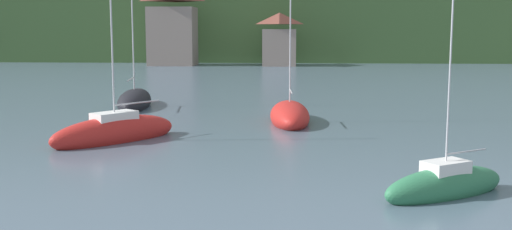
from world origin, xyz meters
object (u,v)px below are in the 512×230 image
(shore_building_westcentral, at_px, (173,27))
(sailboat_far_3, at_px, (290,116))
(sailboat_mid_2, at_px, (115,132))
(shore_building_central, at_px, (279,40))
(sailboat_far_9, at_px, (135,101))
(sailboat_mid_8, at_px, (445,185))

(shore_building_westcentral, relative_size, sailboat_far_3, 1.09)
(sailboat_mid_2, bearing_deg, shore_building_central, -146.36)
(shore_building_westcentral, relative_size, sailboat_far_9, 1.00)
(sailboat_far_9, bearing_deg, sailboat_mid_8, -151.24)
(sailboat_far_3, height_order, sailboat_mid_8, sailboat_far_3)
(sailboat_far_9, bearing_deg, sailboat_mid_2, -176.81)
(sailboat_mid_2, relative_size, sailboat_far_9, 0.77)
(sailboat_far_3, bearing_deg, shore_building_central, -1.34)
(sailboat_far_3, bearing_deg, shore_building_westcentral, 14.48)
(sailboat_mid_2, bearing_deg, sailboat_far_9, -129.78)
(sailboat_far_9, bearing_deg, shore_building_westcentral, 0.64)
(shore_building_westcentral, height_order, sailboat_mid_2, shore_building_westcentral)
(sailboat_mid_2, distance_m, sailboat_mid_8, 15.04)
(sailboat_far_3, relative_size, sailboat_mid_8, 1.49)
(sailboat_far_3, xyz_separation_m, sailboat_mid_8, (4.68, -14.28, -0.04))
(shore_building_westcentral, bearing_deg, shore_building_central, 0.10)
(sailboat_far_9, bearing_deg, sailboat_far_3, -128.54)
(sailboat_mid_2, bearing_deg, sailboat_far_3, 167.22)
(sailboat_mid_2, relative_size, sailboat_far_3, 0.85)
(sailboat_mid_8, height_order, sailboat_far_9, sailboat_far_9)
(sailboat_far_9, bearing_deg, shore_building_central, -17.80)
(sailboat_mid_2, relative_size, sailboat_mid_8, 1.26)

